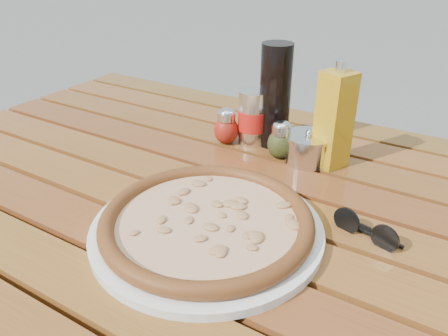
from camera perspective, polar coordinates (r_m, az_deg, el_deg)
The scene contains 10 objects.
table at distance 0.85m, azimuth -0.71°, elevation -6.87°, with size 1.40×0.90×0.75m.
plate at distance 0.69m, azimuth -2.24°, elevation -7.95°, with size 0.36×0.36×0.01m, color white.
pizza at distance 0.68m, azimuth -2.26°, elevation -6.88°, with size 0.38×0.38×0.03m.
pepper_shaker at distance 0.96m, azimuth 0.31°, elevation 5.41°, with size 0.07×0.07×0.08m.
oregano_shaker at distance 0.90m, azimuth 7.41°, elevation 3.61°, with size 0.07×0.07×0.08m.
dark_bottle at distance 0.94m, azimuth 6.68°, elevation 9.34°, with size 0.07×0.07×0.22m, color black.
soda_can at distance 0.96m, azimuth 3.85°, elevation 6.56°, with size 0.07×0.07×0.12m.
olive_oil_cruet at distance 0.87m, azimuth 14.20°, elevation 6.16°, with size 0.07×0.07×0.21m.
parmesan_tin at distance 0.90m, azimuth 10.86°, elevation 2.58°, with size 0.10×0.10×0.07m.
sunglasses at distance 0.70m, azimuth 18.03°, elevation -7.68°, with size 0.11×0.04×0.04m.
Camera 1 is at (0.37, -0.59, 1.16)m, focal length 35.00 mm.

